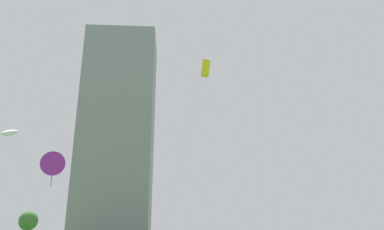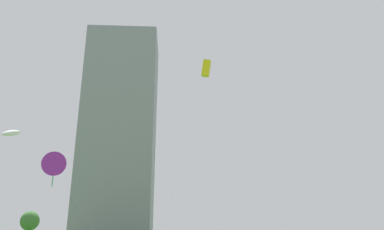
{
  "view_description": "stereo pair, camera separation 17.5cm",
  "coord_description": "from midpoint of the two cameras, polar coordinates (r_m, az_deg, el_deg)",
  "views": [
    {
      "loc": [
        5.27,
        -13.77,
        1.95
      ],
      "look_at": [
        -0.62,
        13.74,
        11.34
      ],
      "focal_mm": 34.83,
      "sensor_mm": 36.0,
      "label": 1
    },
    {
      "loc": [
        5.44,
        -13.73,
        1.95
      ],
      "look_at": [
        -0.62,
        13.74,
        11.34
      ],
      "focal_mm": 34.83,
      "sensor_mm": 36.0,
      "label": 2
    }
  ],
  "objects": [
    {
      "name": "kite_flying_0",
      "position": [
        41.72,
        2.3,
        7.12
      ],
      "size": [
        4.42,
        4.89,
        20.99
      ],
      "color": "silver",
      "rests_on": "ground"
    },
    {
      "name": "kite_flying_3",
      "position": [
        50.01,
        -20.21,
        -6.99
      ],
      "size": [
        9.13,
        3.98,
        12.59
      ],
      "color": "silver",
      "rests_on": "ground"
    },
    {
      "name": "distant_highrise_0",
      "position": [
        126.8,
        -11.0,
        -2.84
      ],
      "size": [
        27.67,
        25.09,
        70.72
      ],
      "primitive_type": "cube",
      "rotation": [
        0.0,
        0.0,
        0.27
      ],
      "color": "gray",
      "rests_on": "ground"
    },
    {
      "name": "kite_flying_2",
      "position": [
        52.68,
        -25.85,
        -2.51
      ],
      "size": [
        9.03,
        3.22,
        15.64
      ],
      "color": "silver",
      "rests_on": "ground"
    },
    {
      "name": "park_tree_1",
      "position": [
        54.16,
        -23.5,
        -14.71
      ],
      "size": [
        2.38,
        2.38,
        5.42
      ],
      "color": "brown",
      "rests_on": "ground"
    }
  ]
}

